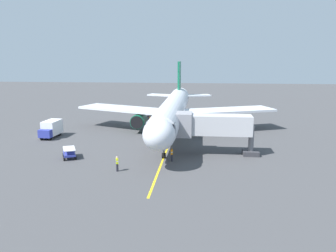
# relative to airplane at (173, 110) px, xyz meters

# --- Properties ---
(ground_plane) EXTENTS (220.00, 220.00, 0.00)m
(ground_plane) POSITION_rel_airplane_xyz_m (-0.61, -0.03, -4.00)
(ground_plane) COLOR #424244
(apron_lead_in_line) EXTENTS (0.31, 40.00, 0.01)m
(apron_lead_in_line) POSITION_rel_airplane_xyz_m (-0.00, 6.28, -4.00)
(apron_lead_in_line) COLOR yellow
(apron_lead_in_line) RESTS_ON ground
(airplane) EXTENTS (34.81, 40.21, 11.50)m
(airplane) POSITION_rel_airplane_xyz_m (0.00, 0.00, 0.00)
(airplane) COLOR silver
(airplane) RESTS_ON ground
(jet_bridge) EXTENTS (11.40, 3.21, 5.40)m
(jet_bridge) POSITION_rel_airplane_xyz_m (-5.39, 11.27, -0.24)
(jet_bridge) COLOR #B7B7BC
(jet_bridge) RESTS_ON ground
(ground_crew_marshaller) EXTENTS (0.36, 0.46, 1.71)m
(ground_crew_marshaller) POSITION_rel_airplane_xyz_m (4.54, 19.23, -3.12)
(ground_crew_marshaller) COLOR #23232D
(ground_crew_marshaller) RESTS_ON ground
(ground_crew_wing_walker) EXTENTS (0.47, 0.45, 1.71)m
(ground_crew_wing_walker) POSITION_rel_airplane_xyz_m (4.74, -6.45, -3.12)
(ground_crew_wing_walker) COLOR #23232D
(ground_crew_wing_walker) RESTS_ON ground
(ground_crew_loader) EXTENTS (0.26, 0.41, 1.71)m
(ground_crew_loader) POSITION_rel_airplane_xyz_m (-1.14, 14.99, -3.12)
(ground_crew_loader) COLOR #23232D
(ground_crew_loader) RESTS_ON ground
(baggage_cart_near_nose) EXTENTS (2.39, 2.95, 1.27)m
(baggage_cart_near_nose) POSITION_rel_airplane_xyz_m (11.72, 14.91, -3.35)
(baggage_cart_near_nose) COLOR #2D3899
(baggage_cart_near_nose) RESTS_ON ground
(baggage_cart_portside) EXTENTS (1.67, 2.67, 1.27)m
(baggage_cart_portside) POSITION_rel_airplane_xyz_m (5.84, -12.39, -3.35)
(baggage_cart_portside) COLOR black
(baggage_cart_portside) RESTS_ON ground
(box_truck_starboard_side) EXTENTS (2.17, 4.69, 2.62)m
(box_truck_starboard_side) POSITION_rel_airplane_xyz_m (18.82, 4.34, -2.62)
(box_truck_starboard_side) COLOR #2D3899
(box_truck_starboard_side) RESTS_ON ground
(baggage_cart_rear_apron) EXTENTS (2.45, 2.95, 1.27)m
(baggage_cart_rear_apron) POSITION_rel_airplane_xyz_m (-5.38, -9.96, -3.35)
(baggage_cart_rear_apron) COLOR white
(baggage_cart_rear_apron) RESTS_ON ground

